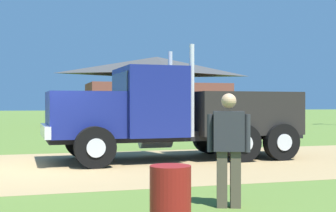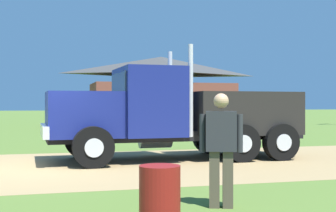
# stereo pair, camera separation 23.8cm
# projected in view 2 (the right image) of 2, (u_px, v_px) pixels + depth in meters

# --- Properties ---
(ground_plane) EXTENTS (200.00, 200.00, 0.00)m
(ground_plane) POSITION_uv_depth(u_px,v_px,m) (38.00, 168.00, 11.61)
(ground_plane) COLOR #526E2B
(dirt_track) EXTENTS (120.00, 6.93, 0.01)m
(dirt_track) POSITION_uv_depth(u_px,v_px,m) (38.00, 168.00, 11.61)
(dirt_track) COLOR #9F8254
(dirt_track) RESTS_ON ground_plane
(truck_foreground_white) EXTENTS (7.67, 2.96, 3.27)m
(truck_foreground_white) POSITION_uv_depth(u_px,v_px,m) (175.00, 115.00, 13.50)
(truck_foreground_white) COLOR black
(truck_foreground_white) RESTS_ON ground_plane
(visitor_walking_mid) EXTENTS (0.64, 0.41, 1.80)m
(visitor_walking_mid) POSITION_uv_depth(u_px,v_px,m) (221.00, 144.00, 7.21)
(visitor_walking_mid) COLOR #2D2D33
(visitor_walking_mid) RESTS_ON ground_plane
(steel_barrel) EXTENTS (0.55, 0.55, 0.82)m
(steel_barrel) POSITION_uv_depth(u_px,v_px,m) (160.00, 196.00, 6.06)
(steel_barrel) COLOR maroon
(steel_barrel) RESTS_ON ground_plane
(shed_building) EXTENTS (11.10, 5.86, 5.26)m
(shed_building) POSITION_uv_depth(u_px,v_px,m) (161.00, 92.00, 35.52)
(shed_building) COLOR brown
(shed_building) RESTS_ON ground_plane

